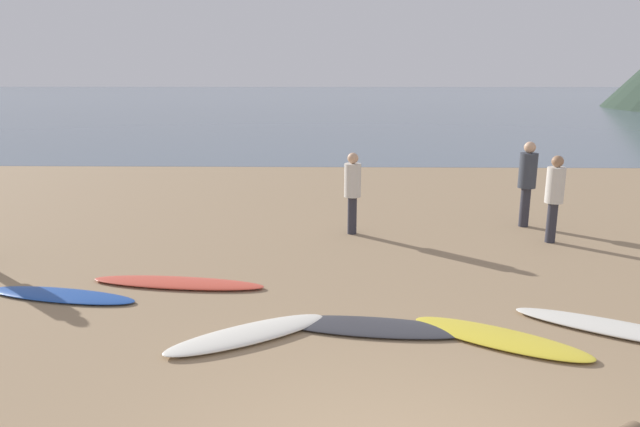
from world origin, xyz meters
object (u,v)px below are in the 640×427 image
Objects in this scene: surfboard_1 at (178,283)px; surfboard_3 at (372,327)px; surfboard_2 at (248,334)px; surfboard_0 at (61,295)px; person_3 at (353,187)px; surfboard_4 at (499,338)px; person_0 at (527,177)px; person_1 at (555,192)px; surfboard_5 at (624,330)px.

surfboard_1 is 3.15m from surfboard_3.
surfboard_2 is (1.30, -1.72, 0.01)m from surfboard_1.
surfboard_0 is 5.47m from person_3.
surfboard_2 is 2.99m from surfboard_4.
surfboard_2 reaches higher than surfboard_3.
surfboard_3 is 1.15× the size of surfboard_4.
surfboard_2 is 1.52m from surfboard_3.
surfboard_1 is at bearing -14.11° from person_3.
person_0 reaches higher than surfboard_3.
person_0 is at bearing 62.45° from surfboard_3.
surfboard_2 is at bearing 112.76° from person_1.
surfboard_1 reaches higher than surfboard_3.
surfboard_1 is 4.62m from surfboard_4.
surfboard_5 is 3.99m from person_1.
person_1 is at bearing 93.19° from surfboard_4.
surfboard_5 is (1.57, 0.24, 0.01)m from surfboard_4.
surfboard_2 is (2.82, -1.21, 0.02)m from surfboard_0.
surfboard_1 is 1.09× the size of surfboard_3.
surfboard_3 is at bearing -21.01° from surfboard_1.
surfboard_5 is (7.38, -0.98, 0.01)m from surfboard_0.
surfboard_3 is at bearing -38.44° from person_0.
surfboard_0 is at bearing 125.04° from surfboard_2.
surfboard_3 reaches higher than surfboard_0.
person_3 is at bearing -83.68° from person_0.
surfboard_2 reaches higher than surfboard_5.
person_0 is at bearing 129.05° from person_3.
surfboard_5 is 5.09m from person_0.
surfboard_5 is 1.57× the size of person_1.
surfboard_3 is 3.06m from surfboard_5.
surfboard_0 is 1.40× the size of person_1.
surfboard_0 is 1.09× the size of surfboard_4.
person_0 reaches higher than surfboard_1.
surfboard_4 is at bearing 48.18° from person_3.
person_3 is (1.39, 4.58, 0.89)m from surfboard_2.
person_1 is (0.51, 3.85, 0.92)m from surfboard_5.
person_1 reaches higher than surfboard_1.
person_1 is (7.88, 2.87, 0.93)m from surfboard_0.
surfboard_0 is 8.78m from person_0.
surfboard_1 is at bearing 95.31° from surfboard_2.
person_3 is (-0.11, 4.32, 0.91)m from surfboard_3.
surfboard_4 is 5.66m from person_0.
surfboard_5 is (5.85, -1.49, 0.00)m from surfboard_1.
surfboard_0 is 0.87× the size of surfboard_1.
person_3 is (2.69, 2.86, 0.90)m from surfboard_1.
surfboard_1 is at bearing 94.28° from person_1.
person_3 is at bearing 154.46° from surfboard_5.
surfboard_2 is at bearing -148.71° from surfboard_5.
surfboard_4 is at bearing -142.77° from surfboard_5.
surfboard_5 is 1.60× the size of person_3.
person_3 is (4.21, 3.37, 0.91)m from surfboard_0.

